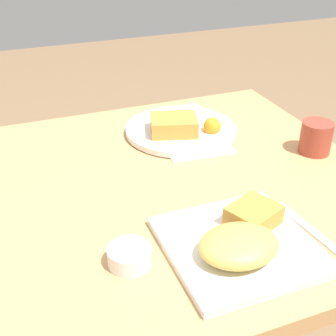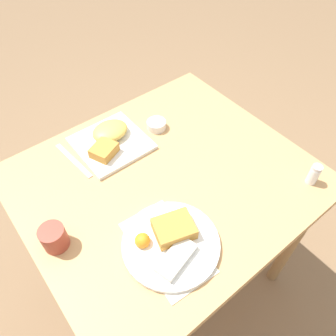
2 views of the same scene
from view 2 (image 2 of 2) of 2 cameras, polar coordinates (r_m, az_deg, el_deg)
ground_plane at (r=1.78m, az=-0.30°, el=-17.57°), size 8.00×8.00×0.00m
dining_table at (r=1.18m, az=-0.43°, el=-4.65°), size 0.94×0.83×0.78m
menu_card at (r=0.96m, az=-0.27°, el=-13.60°), size 0.18×0.30×0.00m
plate_square_near at (r=1.21m, az=-10.08°, el=4.93°), size 0.24×0.24×0.06m
plate_oval_far at (r=0.95m, az=0.46°, el=-12.62°), size 0.28×0.28×0.05m
sauce_ramekin at (r=1.26m, az=-2.04°, el=7.56°), size 0.07×0.07×0.03m
salt_shaker at (r=1.16m, az=24.00°, el=-1.16°), size 0.03×0.03×0.08m
butter_knife at (r=1.19m, az=-16.14°, el=1.29°), size 0.04×0.21×0.00m
coffee_mug at (r=0.99m, az=-19.33°, el=-11.23°), size 0.07×0.07×0.08m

